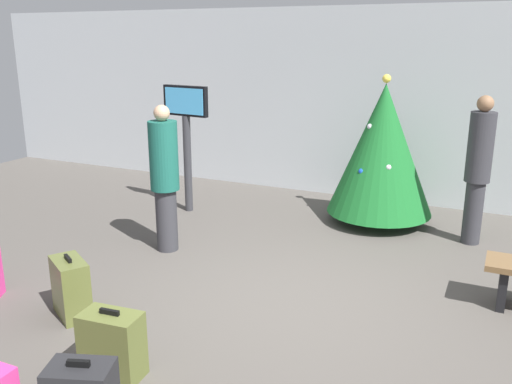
{
  "coord_description": "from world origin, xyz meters",
  "views": [
    {
      "loc": [
        1.79,
        -4.59,
        2.59
      ],
      "look_at": [
        -0.74,
        0.8,
        0.9
      ],
      "focal_mm": 38.25,
      "sensor_mm": 36.0,
      "label": 1
    }
  ],
  "objects_px": {
    "suitcase_0": "(112,345)",
    "suitcase_1": "(71,288)",
    "holiday_tree": "(382,149)",
    "traveller_1": "(478,166)",
    "traveller_0": "(165,176)",
    "flight_info_kiosk": "(186,127)"
  },
  "relations": [
    {
      "from": "suitcase_0",
      "to": "suitcase_1",
      "type": "distance_m",
      "value": 1.17
    },
    {
      "from": "holiday_tree",
      "to": "traveller_1",
      "type": "distance_m",
      "value": 1.33
    },
    {
      "from": "suitcase_0",
      "to": "traveller_0",
      "type": "bearing_deg",
      "value": 114.97
    },
    {
      "from": "flight_info_kiosk",
      "to": "traveller_1",
      "type": "height_order",
      "value": "same"
    },
    {
      "from": "traveller_0",
      "to": "suitcase_1",
      "type": "bearing_deg",
      "value": -85.74
    },
    {
      "from": "flight_info_kiosk",
      "to": "traveller_1",
      "type": "relative_size",
      "value": 1.0
    },
    {
      "from": "holiday_tree",
      "to": "traveller_1",
      "type": "relative_size",
      "value": 1.1
    },
    {
      "from": "suitcase_0",
      "to": "suitcase_1",
      "type": "xyz_separation_m",
      "value": [
        -1.0,
        0.61,
        0.02
      ]
    },
    {
      "from": "traveller_0",
      "to": "flight_info_kiosk",
      "type": "bearing_deg",
      "value": 112.39
    },
    {
      "from": "traveller_1",
      "to": "suitcase_0",
      "type": "xyz_separation_m",
      "value": [
        -2.32,
        -4.32,
        -0.75
      ]
    },
    {
      "from": "flight_info_kiosk",
      "to": "traveller_0",
      "type": "relative_size",
      "value": 1.05
    },
    {
      "from": "traveller_1",
      "to": "holiday_tree",
      "type": "bearing_deg",
      "value": 166.02
    },
    {
      "from": "traveller_1",
      "to": "suitcase_1",
      "type": "xyz_separation_m",
      "value": [
        -3.31,
        -3.7,
        -0.74
      ]
    },
    {
      "from": "traveller_0",
      "to": "traveller_1",
      "type": "bearing_deg",
      "value": 28.58
    },
    {
      "from": "holiday_tree",
      "to": "suitcase_1",
      "type": "distance_m",
      "value": 4.57
    },
    {
      "from": "holiday_tree",
      "to": "flight_info_kiosk",
      "type": "relative_size",
      "value": 1.1
    },
    {
      "from": "traveller_1",
      "to": "suitcase_0",
      "type": "distance_m",
      "value": 4.96
    },
    {
      "from": "flight_info_kiosk",
      "to": "suitcase_1",
      "type": "height_order",
      "value": "flight_info_kiosk"
    },
    {
      "from": "traveller_0",
      "to": "suitcase_1",
      "type": "relative_size",
      "value": 2.99
    },
    {
      "from": "flight_info_kiosk",
      "to": "suitcase_0",
      "type": "height_order",
      "value": "flight_info_kiosk"
    },
    {
      "from": "flight_info_kiosk",
      "to": "traveller_1",
      "type": "distance_m",
      "value": 4.1
    },
    {
      "from": "holiday_tree",
      "to": "traveller_0",
      "type": "relative_size",
      "value": 1.16
    }
  ]
}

